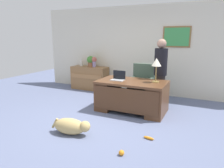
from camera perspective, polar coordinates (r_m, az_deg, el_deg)
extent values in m
plane|color=slate|center=(4.60, -2.07, -9.85)|extent=(12.00, 12.00, 0.00)
cube|color=beige|center=(6.68, 8.27, 9.06)|extent=(7.00, 0.12, 2.70)
cube|color=olive|center=(6.36, 17.18, 12.17)|extent=(0.77, 0.03, 0.59)
cube|color=#3E974F|center=(6.34, 17.15, 12.17)|extent=(0.69, 0.01, 0.51)
cube|color=brown|center=(5.00, 5.49, 0.54)|extent=(1.62, 0.94, 0.05)
cube|color=brown|center=(5.33, -0.98, -2.73)|extent=(0.36, 0.88, 0.69)
cube|color=brown|center=(4.92, 12.33, -4.35)|extent=(0.36, 0.88, 0.69)
cube|color=#4E2F1C|center=(4.69, 3.57, -4.50)|extent=(1.52, 0.04, 0.55)
cube|color=olive|center=(7.19, -6.07, 1.66)|extent=(1.25, 0.48, 0.78)
cube|color=#A16F40|center=(6.97, -7.14, 2.05)|extent=(1.15, 0.02, 0.14)
cube|color=#475B4C|center=(5.78, 7.90, -1.35)|extent=(0.60, 0.58, 0.18)
cylinder|color=black|center=(5.84, 7.83, -3.54)|extent=(0.10, 0.10, 0.28)
cylinder|color=black|center=(5.88, 7.79, -4.61)|extent=(0.52, 0.52, 0.05)
cube|color=#475B4C|center=(5.93, 8.71, 2.73)|extent=(0.60, 0.12, 0.58)
cube|color=#475B4C|center=(5.82, 5.52, 0.82)|extent=(0.08, 0.50, 0.22)
cube|color=#475B4C|center=(5.67, 10.46, 0.35)|extent=(0.08, 0.50, 0.22)
cylinder|color=#262323|center=(5.50, 12.76, -1.85)|extent=(0.26, 0.26, 0.82)
cylinder|color=black|center=(5.36, 13.15, 5.88)|extent=(0.32, 0.32, 0.67)
sphere|color=#A57C69|center=(5.33, 13.40, 10.65)|extent=(0.23, 0.23, 0.23)
ellipsoid|color=tan|center=(4.03, -11.47, -11.21)|extent=(0.66, 0.38, 0.30)
sphere|color=tan|center=(3.88, -7.40, -11.39)|extent=(0.20, 0.20, 0.20)
cylinder|color=tan|center=(4.18, -15.27, -10.24)|extent=(0.15, 0.06, 0.21)
cube|color=#B2B5BA|center=(5.05, 1.53, 1.10)|extent=(0.32, 0.22, 0.01)
cube|color=black|center=(5.13, 2.01, 2.54)|extent=(0.32, 0.01, 0.21)
cylinder|color=#9E8447|center=(4.94, 11.78, 0.61)|extent=(0.16, 0.16, 0.02)
cylinder|color=#9E8447|center=(4.91, 11.88, 2.78)|extent=(0.02, 0.02, 0.36)
cone|color=silver|center=(4.87, 12.03, 5.88)|extent=(0.22, 0.22, 0.18)
cylinder|color=#A090C0|center=(7.02, -4.89, 5.38)|extent=(0.11, 0.11, 0.18)
sphere|color=#B95E53|center=(7.00, -4.92, 6.68)|extent=(0.17, 0.17, 0.17)
cylinder|color=silver|center=(7.29, -8.40, 5.76)|extent=(0.10, 0.10, 0.23)
cylinder|color=brown|center=(7.09, -5.84, 5.27)|extent=(0.18, 0.18, 0.14)
sphere|color=#458433|center=(7.07, -5.87, 6.64)|extent=(0.24, 0.24, 0.24)
sphere|color=orange|center=(3.36, 2.60, -18.20)|extent=(0.09, 0.09, 0.09)
ellipsoid|color=orange|center=(3.87, 9.98, -14.28)|extent=(0.20, 0.08, 0.05)
ellipsoid|color=green|center=(4.49, -14.93, -10.54)|extent=(0.14, 0.15, 0.05)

